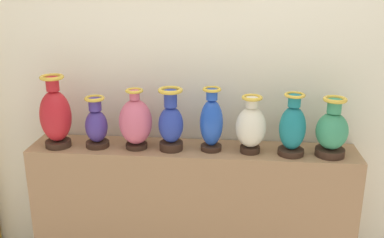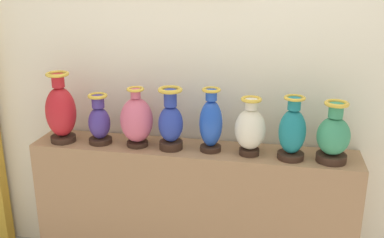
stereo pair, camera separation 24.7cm
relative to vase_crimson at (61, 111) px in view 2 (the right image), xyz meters
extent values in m
cube|color=#99704C|center=(0.77, 0.05, -0.61)|extent=(1.87, 0.30, 0.85)
cube|color=beige|center=(0.77, 0.26, 0.48)|extent=(3.96, 0.10, 3.03)
cylinder|color=#382319|center=(0.00, 0.00, -0.17)|extent=(0.15, 0.15, 0.03)
ellipsoid|color=red|center=(0.00, 0.00, 0.00)|extent=(0.17, 0.17, 0.30)
cylinder|color=red|center=(0.00, 0.00, 0.18)|extent=(0.07, 0.07, 0.08)
torus|color=gold|center=(0.00, 0.00, 0.22)|extent=(0.13, 0.13, 0.02)
cylinder|color=#382319|center=(0.23, 0.02, -0.17)|extent=(0.13, 0.13, 0.03)
ellipsoid|color=#3F2D7F|center=(0.23, 0.02, -0.06)|extent=(0.13, 0.13, 0.19)
cylinder|color=#3F2D7F|center=(0.23, 0.02, 0.07)|extent=(0.07, 0.07, 0.07)
torus|color=gold|center=(0.23, 0.02, 0.10)|extent=(0.11, 0.11, 0.02)
cylinder|color=#382319|center=(0.45, 0.02, -0.17)|extent=(0.12, 0.12, 0.03)
ellipsoid|color=#CC5972|center=(0.45, 0.02, -0.03)|extent=(0.18, 0.18, 0.26)
cylinder|color=#CC5972|center=(0.45, 0.02, 0.13)|extent=(0.06, 0.06, 0.05)
torus|color=gold|center=(0.45, 0.02, 0.15)|extent=(0.10, 0.10, 0.02)
cylinder|color=#382319|center=(0.65, 0.01, -0.16)|extent=(0.13, 0.13, 0.04)
ellipsoid|color=#263899|center=(0.65, 0.01, -0.04)|extent=(0.14, 0.14, 0.21)
cylinder|color=#263899|center=(0.65, 0.01, 0.11)|extent=(0.07, 0.07, 0.09)
torus|color=gold|center=(0.65, 0.01, 0.16)|extent=(0.14, 0.14, 0.02)
cylinder|color=#382319|center=(0.88, 0.03, -0.17)|extent=(0.12, 0.12, 0.03)
ellipsoid|color=#1E47B2|center=(0.88, 0.03, -0.02)|extent=(0.13, 0.13, 0.27)
cylinder|color=#1E47B2|center=(0.88, 0.03, 0.14)|extent=(0.06, 0.06, 0.06)
torus|color=gold|center=(0.88, 0.03, 0.17)|extent=(0.10, 0.10, 0.02)
cylinder|color=#382319|center=(1.10, 0.01, -0.17)|extent=(0.11, 0.11, 0.03)
ellipsoid|color=beige|center=(1.10, 0.01, -0.04)|extent=(0.17, 0.17, 0.23)
cylinder|color=beige|center=(1.10, 0.01, 0.10)|extent=(0.07, 0.07, 0.05)
torus|color=gold|center=(1.10, 0.01, 0.13)|extent=(0.11, 0.11, 0.02)
cylinder|color=#382319|center=(1.32, 0.00, -0.17)|extent=(0.14, 0.14, 0.03)
ellipsoid|color=#19727A|center=(1.32, 0.00, -0.03)|extent=(0.14, 0.14, 0.24)
cylinder|color=#19727A|center=(1.32, 0.00, 0.12)|extent=(0.07, 0.07, 0.06)
torus|color=gold|center=(1.32, 0.00, 0.15)|extent=(0.11, 0.11, 0.02)
cylinder|color=#382319|center=(1.53, 0.00, -0.16)|extent=(0.16, 0.16, 0.04)
ellipsoid|color=#388C60|center=(1.53, 0.00, -0.04)|extent=(0.17, 0.17, 0.20)
cylinder|color=#388C60|center=(1.53, 0.00, 0.10)|extent=(0.08, 0.08, 0.07)
torus|color=gold|center=(1.53, 0.00, 0.13)|extent=(0.13, 0.13, 0.02)
camera|label=1|loc=(0.99, -2.29, 0.76)|focal=41.41mm
camera|label=2|loc=(1.23, -2.26, 0.76)|focal=41.41mm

